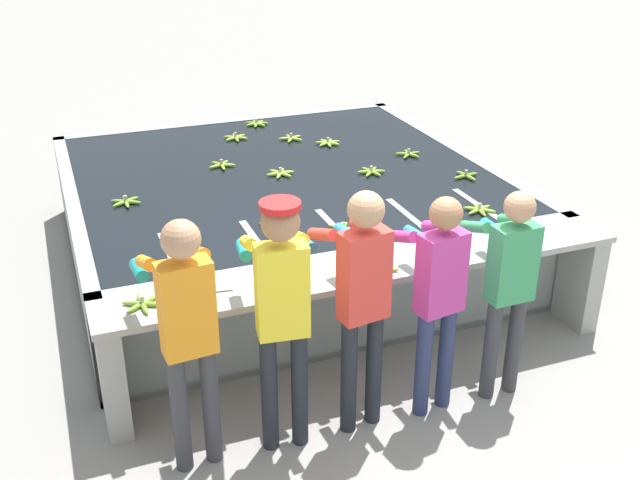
% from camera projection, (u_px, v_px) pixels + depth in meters
% --- Properties ---
extents(ground_plane, '(80.00, 80.00, 0.00)m').
position_uv_depth(ground_plane, '(382.00, 384.00, 5.64)').
color(ground_plane, gray).
rests_on(ground_plane, ground).
extents(wash_tank, '(4.04, 3.89, 0.89)m').
position_uv_depth(wash_tank, '(282.00, 214.00, 7.46)').
color(wash_tank, gray).
rests_on(wash_tank, ground).
extents(work_ledge, '(4.04, 0.45, 0.89)m').
position_uv_depth(work_ledge, '(372.00, 299.00, 5.57)').
color(work_ledge, '#9E9E99').
rests_on(work_ledge, ground).
extents(worker_0, '(0.44, 0.73, 1.73)m').
position_uv_depth(worker_0, '(187.00, 323.00, 4.46)').
color(worker_0, '#38383D').
rests_on(worker_0, ground).
extents(worker_1, '(0.46, 0.74, 1.76)m').
position_uv_depth(worker_1, '(281.00, 302.00, 4.61)').
color(worker_1, '#1E2328').
rests_on(worker_1, ground).
extents(worker_2, '(0.47, 0.74, 1.74)m').
position_uv_depth(worker_2, '(361.00, 290.00, 4.81)').
color(worker_2, '#1E2328').
rests_on(worker_2, ground).
extents(worker_3, '(0.48, 0.74, 1.63)m').
position_uv_depth(worker_3, '(437.00, 287.00, 5.00)').
color(worker_3, navy).
rests_on(worker_3, ground).
extents(worker_4, '(0.41, 0.71, 1.60)m').
position_uv_depth(worker_4, '(508.00, 277.00, 5.18)').
color(worker_4, '#38383D').
rests_on(worker_4, ground).
extents(banana_bunch_floating_0, '(0.28, 0.27, 0.08)m').
position_uv_depth(banana_bunch_floating_0, '(222.00, 165.00, 7.40)').
color(banana_bunch_floating_0, '#8CB738').
rests_on(banana_bunch_floating_0, wash_tank).
extents(banana_bunch_floating_1, '(0.28, 0.27, 0.08)m').
position_uv_depth(banana_bunch_floating_1, '(257.00, 124.00, 8.70)').
color(banana_bunch_floating_1, '#7FAD33').
rests_on(banana_bunch_floating_1, wash_tank).
extents(banana_bunch_floating_2, '(0.27, 0.28, 0.08)m').
position_uv_depth(banana_bunch_floating_2, '(236.00, 137.00, 8.22)').
color(banana_bunch_floating_2, '#9EC642').
rests_on(banana_bunch_floating_2, wash_tank).
extents(banana_bunch_floating_3, '(0.28, 0.26, 0.08)m').
position_uv_depth(banana_bunch_floating_3, '(343.00, 229.00, 6.02)').
color(banana_bunch_floating_3, '#75A333').
rests_on(banana_bunch_floating_3, wash_tank).
extents(banana_bunch_floating_4, '(0.28, 0.28, 0.08)m').
position_uv_depth(banana_bunch_floating_4, '(371.00, 172.00, 7.23)').
color(banana_bunch_floating_4, '#7FAD33').
rests_on(banana_bunch_floating_4, wash_tank).
extents(banana_bunch_floating_5, '(0.28, 0.28, 0.08)m').
position_uv_depth(banana_bunch_floating_5, '(276.00, 223.00, 6.12)').
color(banana_bunch_floating_5, '#75A333').
rests_on(banana_bunch_floating_5, wash_tank).
extents(banana_bunch_floating_6, '(0.28, 0.28, 0.08)m').
position_uv_depth(banana_bunch_floating_6, '(479.00, 210.00, 6.38)').
color(banana_bunch_floating_6, '#7FAD33').
rests_on(banana_bunch_floating_6, wash_tank).
extents(banana_bunch_floating_7, '(0.28, 0.28, 0.08)m').
position_uv_depth(banana_bunch_floating_7, '(466.00, 176.00, 7.13)').
color(banana_bunch_floating_7, '#75A333').
rests_on(banana_bunch_floating_7, wash_tank).
extents(banana_bunch_floating_8, '(0.26, 0.28, 0.08)m').
position_uv_depth(banana_bunch_floating_8, '(126.00, 202.00, 6.54)').
color(banana_bunch_floating_8, '#75A333').
rests_on(banana_bunch_floating_8, wash_tank).
extents(banana_bunch_floating_9, '(0.28, 0.28, 0.08)m').
position_uv_depth(banana_bunch_floating_9, '(328.00, 143.00, 8.05)').
color(banana_bunch_floating_9, '#9EC642').
rests_on(banana_bunch_floating_9, wash_tank).
extents(banana_bunch_floating_10, '(0.28, 0.26, 0.08)m').
position_uv_depth(banana_bunch_floating_10, '(280.00, 173.00, 7.19)').
color(banana_bunch_floating_10, '#9EC642').
rests_on(banana_bunch_floating_10, wash_tank).
extents(banana_bunch_floating_11, '(0.27, 0.28, 0.08)m').
position_uv_depth(banana_bunch_floating_11, '(409.00, 154.00, 7.71)').
color(banana_bunch_floating_11, '#75A333').
rests_on(banana_bunch_floating_11, wash_tank).
extents(banana_bunch_floating_12, '(0.28, 0.27, 0.08)m').
position_uv_depth(banana_bunch_floating_12, '(291.00, 138.00, 8.19)').
color(banana_bunch_floating_12, '#9EC642').
rests_on(banana_bunch_floating_12, wash_tank).
extents(banana_bunch_ledge_0, '(0.28, 0.28, 0.08)m').
position_uv_depth(banana_bunch_ledge_0, '(380.00, 269.00, 5.37)').
color(banana_bunch_ledge_0, '#9EC642').
rests_on(banana_bunch_ledge_0, work_ledge).
extents(banana_bunch_ledge_1, '(0.28, 0.28, 0.08)m').
position_uv_depth(banana_bunch_ledge_1, '(518.00, 241.00, 5.81)').
color(banana_bunch_ledge_1, '#75A333').
rests_on(banana_bunch_ledge_1, work_ledge).
extents(banana_bunch_ledge_2, '(0.27, 0.28, 0.08)m').
position_uv_depth(banana_bunch_ledge_2, '(142.00, 304.00, 4.93)').
color(banana_bunch_ledge_2, '#75A333').
rests_on(banana_bunch_ledge_2, work_ledge).
extents(knife_0, '(0.35, 0.07, 0.02)m').
position_uv_depth(knife_0, '(199.00, 292.00, 5.09)').
color(knife_0, silver).
rests_on(knife_0, work_ledge).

